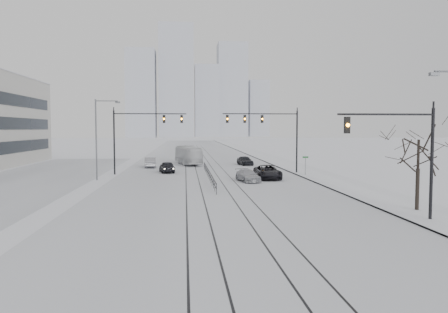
{
  "coord_description": "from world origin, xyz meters",
  "views": [
    {
      "loc": [
        -2.69,
        -19.43,
        5.74
      ],
      "look_at": [
        0.85,
        20.09,
        3.2
      ],
      "focal_mm": 35.0,
      "sensor_mm": 36.0,
      "label": 1
    }
  ],
  "objects_px": {
    "bare_tree": "(419,147)",
    "sedan_nb_right": "(248,176)",
    "sedan_sb_outer": "(150,162)",
    "sedan_nb_far": "(245,161)",
    "sedan_sb_inner": "(167,167)",
    "sedan_nb_front": "(268,172)",
    "traffic_mast_near": "(407,148)",
    "box_truck": "(188,155)"
  },
  "relations": [
    {
      "from": "bare_tree",
      "to": "sedan_nb_right",
      "type": "relative_size",
      "value": 1.38
    },
    {
      "from": "sedan_sb_outer",
      "to": "sedan_nb_far",
      "type": "bearing_deg",
      "value": -173.76
    },
    {
      "from": "sedan_sb_inner",
      "to": "sedan_nb_front",
      "type": "height_order",
      "value": "sedan_nb_front"
    },
    {
      "from": "traffic_mast_near",
      "to": "sedan_nb_right",
      "type": "xyz_separation_m",
      "value": [
        -6.72,
        21.1,
        -3.92
      ]
    },
    {
      "from": "bare_tree",
      "to": "sedan_nb_front",
      "type": "relative_size",
      "value": 1.08
    },
    {
      "from": "bare_tree",
      "to": "sedan_sb_inner",
      "type": "bearing_deg",
      "value": 122.44
    },
    {
      "from": "traffic_mast_near",
      "to": "box_truck",
      "type": "height_order",
      "value": "traffic_mast_near"
    },
    {
      "from": "traffic_mast_near",
      "to": "bare_tree",
      "type": "relative_size",
      "value": 1.15
    },
    {
      "from": "sedan_nb_front",
      "to": "bare_tree",
      "type": "bearing_deg",
      "value": -72.13
    },
    {
      "from": "bare_tree",
      "to": "sedan_sb_inner",
      "type": "relative_size",
      "value": 1.41
    },
    {
      "from": "traffic_mast_near",
      "to": "sedan_sb_outer",
      "type": "height_order",
      "value": "traffic_mast_near"
    },
    {
      "from": "sedan_sb_inner",
      "to": "sedan_nb_right",
      "type": "height_order",
      "value": "sedan_sb_inner"
    },
    {
      "from": "sedan_sb_inner",
      "to": "box_truck",
      "type": "bearing_deg",
      "value": -111.73
    },
    {
      "from": "traffic_mast_near",
      "to": "sedan_nb_front",
      "type": "height_order",
      "value": "traffic_mast_near"
    },
    {
      "from": "sedan_nb_front",
      "to": "box_truck",
      "type": "bearing_deg",
      "value": 112.83
    },
    {
      "from": "sedan_nb_far",
      "to": "sedan_sb_inner",
      "type": "bearing_deg",
      "value": -149.17
    },
    {
      "from": "bare_tree",
      "to": "box_truck",
      "type": "height_order",
      "value": "bare_tree"
    },
    {
      "from": "sedan_sb_outer",
      "to": "bare_tree",
      "type": "bearing_deg",
      "value": 115.58
    },
    {
      "from": "sedan_nb_far",
      "to": "traffic_mast_near",
      "type": "bearing_deg",
      "value": -95.63
    },
    {
      "from": "bare_tree",
      "to": "sedan_nb_far",
      "type": "bearing_deg",
      "value": 99.41
    },
    {
      "from": "sedan_sb_outer",
      "to": "sedan_nb_front",
      "type": "bearing_deg",
      "value": 127.45
    },
    {
      "from": "sedan_sb_outer",
      "to": "sedan_nb_far",
      "type": "distance_m",
      "value": 14.76
    },
    {
      "from": "sedan_nb_front",
      "to": "box_truck",
      "type": "relative_size",
      "value": 0.54
    },
    {
      "from": "sedan_nb_right",
      "to": "box_truck",
      "type": "height_order",
      "value": "box_truck"
    },
    {
      "from": "sedan_sb_inner",
      "to": "sedan_sb_outer",
      "type": "xyz_separation_m",
      "value": [
        -2.77,
        7.87,
        0.01
      ]
    },
    {
      "from": "traffic_mast_near",
      "to": "sedan_nb_far",
      "type": "height_order",
      "value": "traffic_mast_near"
    },
    {
      "from": "sedan_sb_outer",
      "to": "box_truck",
      "type": "xyz_separation_m",
      "value": [
        5.62,
        4.88,
        0.71
      ]
    },
    {
      "from": "box_truck",
      "to": "sedan_nb_far",
      "type": "bearing_deg",
      "value": 155.26
    },
    {
      "from": "sedan_nb_far",
      "to": "box_truck",
      "type": "distance_m",
      "value": 9.18
    },
    {
      "from": "sedan_nb_right",
      "to": "sedan_nb_far",
      "type": "distance_m",
      "value": 21.34
    },
    {
      "from": "bare_tree",
      "to": "sedan_nb_far",
      "type": "xyz_separation_m",
      "value": [
        -6.51,
        39.28,
        -3.77
      ]
    },
    {
      "from": "sedan_sb_outer",
      "to": "sedan_nb_right",
      "type": "bearing_deg",
      "value": 118.45
    },
    {
      "from": "sedan_sb_inner",
      "to": "traffic_mast_near",
      "type": "bearing_deg",
      "value": 107.42
    },
    {
      "from": "sedan_nb_front",
      "to": "sedan_nb_right",
      "type": "relative_size",
      "value": 1.28
    },
    {
      "from": "traffic_mast_near",
      "to": "sedan_nb_front",
      "type": "distance_m",
      "value": 24.02
    },
    {
      "from": "bare_tree",
      "to": "sedan_sb_outer",
      "type": "distance_m",
      "value": 42.36
    },
    {
      "from": "sedan_sb_inner",
      "to": "sedan_nb_far",
      "type": "bearing_deg",
      "value": -147.13
    },
    {
      "from": "sedan_nb_right",
      "to": "box_truck",
      "type": "distance_m",
      "value": 24.2
    },
    {
      "from": "sedan_nb_front",
      "to": "traffic_mast_near",
      "type": "bearing_deg",
      "value": -79.92
    },
    {
      "from": "sedan_sb_outer",
      "to": "box_truck",
      "type": "relative_size",
      "value": 0.43
    },
    {
      "from": "sedan_sb_inner",
      "to": "sedan_nb_far",
      "type": "height_order",
      "value": "sedan_sb_inner"
    },
    {
      "from": "sedan_nb_far",
      "to": "sedan_nb_front",
      "type": "bearing_deg",
      "value": -101.25
    }
  ]
}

